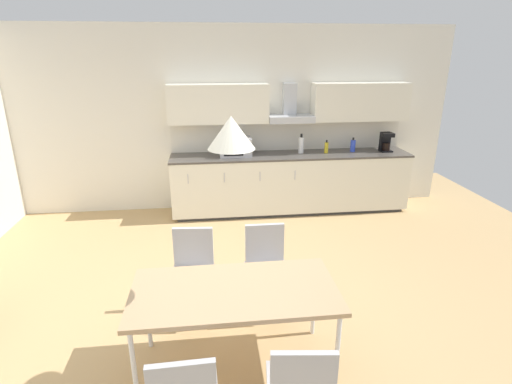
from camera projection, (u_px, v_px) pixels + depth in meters
The scene contains 14 objects.
ground_plane at pixel (231, 304), 4.11m from camera, with size 9.27×8.30×0.02m, color tan.
wall_back at pixel (218, 120), 6.27m from camera, with size 7.42×0.10×2.84m, color silver.
kitchen_counter at pixel (290, 182), 6.36m from camera, with size 3.73×0.66×0.94m.
backsplash_tile at pixel (288, 136), 6.42m from camera, with size 3.71×0.02×0.45m, color silver.
upper_wall_cabinets at pixel (291, 103), 6.10m from camera, with size 3.71×0.40×0.57m.
microwave at pixel (235, 147), 6.07m from camera, with size 0.48×0.35×0.28m.
coffee_maker at pixel (386, 142), 6.36m from camera, with size 0.18×0.19×0.30m.
bottle_white at pixel (301, 145), 6.23m from camera, with size 0.08×0.08×0.31m.
bottle_yellow at pixel (326, 147), 6.25m from camera, with size 0.06×0.06×0.20m.
bottle_blue at pixel (353, 146), 6.34m from camera, with size 0.08×0.08×0.22m.
dining_table at pixel (235, 294), 3.04m from camera, with size 1.57×0.79×0.74m.
chair_far_right at pixel (266, 260), 3.86m from camera, with size 0.40×0.40×0.87m.
chair_far_left at pixel (193, 265), 3.78m from camera, with size 0.43×0.43×0.87m.
pendant_lamp at pixel (231, 133), 2.63m from camera, with size 0.32×0.32×0.22m, color silver.
Camera 1 is at (-0.16, -3.50, 2.44)m, focal length 28.00 mm.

